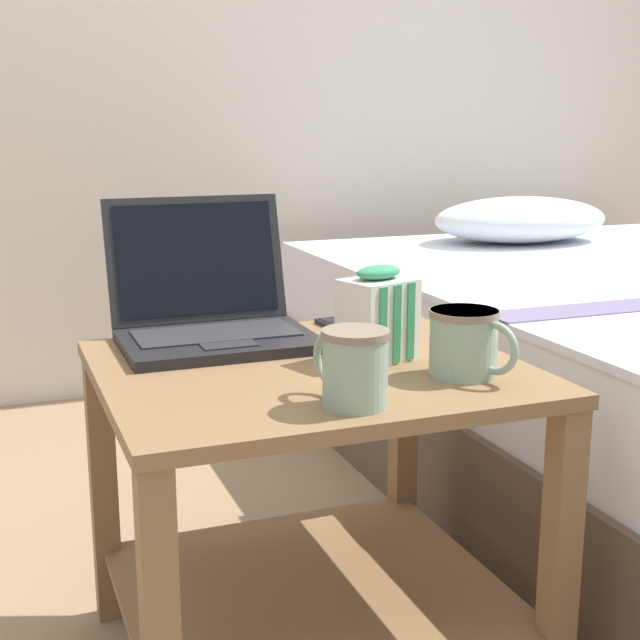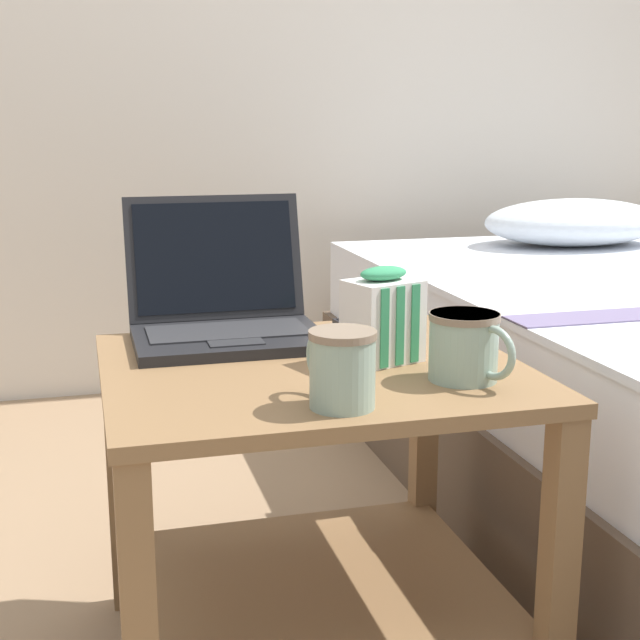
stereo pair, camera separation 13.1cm
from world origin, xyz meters
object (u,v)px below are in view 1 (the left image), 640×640
Objects in this scene: mug_front_right at (354,364)px; cell_phone at (354,327)px; snack_bag at (378,316)px; laptop at (211,313)px; mug_front_left at (465,340)px.

cell_phone is (0.17, 0.40, -0.05)m from mug_front_right.
snack_bag is 0.91× the size of cell_phone.
laptop is 0.45m from mug_front_left.
mug_front_right is at bearing -113.20° from cell_phone.
mug_front_left is 0.22m from mug_front_right.
mug_front_right reaches higher than mug_front_left.
laptop is 2.39× the size of mug_front_right.
laptop is 0.30m from snack_bag.
snack_bag is 0.21m from cell_phone.
snack_bag reaches higher than mug_front_right.
mug_front_left is 1.06× the size of mug_front_right.
mug_front_left is 0.15m from snack_bag.
snack_bag is (-0.08, 0.13, 0.01)m from mug_front_left.
mug_front_left is at bearing -49.49° from laptop.
cell_phone is at bearing 77.49° from snack_bag.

